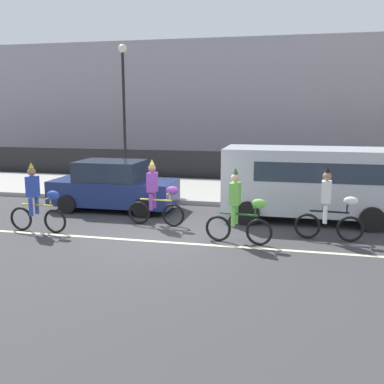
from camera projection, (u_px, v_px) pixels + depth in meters
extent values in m
plane|color=#38383A|center=(163.00, 236.00, 11.90)|extent=(80.00, 80.00, 0.00)
cube|color=beige|center=(158.00, 242.00, 11.42)|extent=(36.00, 0.14, 0.01)
cube|color=#9E9B93|center=(209.00, 191.00, 18.11)|extent=(60.00, 5.00, 0.15)
cube|color=black|center=(221.00, 166.00, 20.78)|extent=(40.00, 0.08, 1.40)
cube|color=#99939E|center=(205.00, 105.00, 29.03)|extent=(28.00, 8.00, 7.13)
torus|color=black|center=(55.00, 221.00, 12.16)|extent=(0.67, 0.09, 0.67)
torus|color=black|center=(21.00, 219.00, 12.41)|extent=(0.67, 0.09, 0.67)
cylinder|color=gold|center=(37.00, 205.00, 12.21)|extent=(0.97, 0.07, 0.05)
cylinder|color=gold|center=(32.00, 202.00, 12.23)|extent=(0.04, 0.04, 0.18)
cylinder|color=gold|center=(51.00, 202.00, 12.08)|extent=(0.04, 0.04, 0.23)
cylinder|color=gold|center=(50.00, 198.00, 12.06)|extent=(0.04, 0.50, 0.03)
ellipsoid|color=#2D47B2|center=(53.00, 195.00, 12.03)|extent=(0.36, 0.21, 0.24)
cube|color=#2D47B2|center=(33.00, 186.00, 12.14)|extent=(0.25, 0.33, 0.56)
sphere|color=#9E7051|center=(32.00, 172.00, 12.06)|extent=(0.22, 0.22, 0.22)
cone|color=gold|center=(31.00, 165.00, 12.03)|extent=(0.14, 0.14, 0.16)
cylinder|color=#2D47B2|center=(31.00, 207.00, 12.11)|extent=(0.11, 0.11, 0.48)
cylinder|color=#2D47B2|center=(37.00, 205.00, 12.37)|extent=(0.11, 0.11, 0.48)
torus|color=black|center=(173.00, 215.00, 12.84)|extent=(0.67, 0.11, 0.67)
torus|color=black|center=(139.00, 213.00, 13.12)|extent=(0.67, 0.11, 0.67)
cylinder|color=#E5D84C|center=(156.00, 200.00, 12.90)|extent=(0.97, 0.11, 0.05)
cylinder|color=#E5D84C|center=(151.00, 197.00, 12.93)|extent=(0.04, 0.04, 0.18)
cylinder|color=#E5D84C|center=(170.00, 197.00, 12.77)|extent=(0.04, 0.04, 0.23)
cylinder|color=#E5D84C|center=(170.00, 193.00, 12.75)|extent=(0.06, 0.50, 0.03)
ellipsoid|color=purple|center=(172.00, 190.00, 12.71)|extent=(0.37, 0.22, 0.24)
cube|color=purple|center=(152.00, 182.00, 12.84)|extent=(0.26, 0.33, 0.56)
sphere|color=#9E7051|center=(152.00, 168.00, 12.76)|extent=(0.22, 0.22, 0.22)
cone|color=#E5D84C|center=(152.00, 162.00, 12.73)|extent=(0.14, 0.14, 0.16)
cylinder|color=purple|center=(151.00, 202.00, 12.81)|extent=(0.11, 0.11, 0.48)
cylinder|color=purple|center=(154.00, 200.00, 13.07)|extent=(0.11, 0.11, 0.48)
torus|color=black|center=(259.00, 232.00, 11.06)|extent=(0.67, 0.15, 0.67)
torus|color=black|center=(218.00, 228.00, 11.41)|extent=(0.67, 0.15, 0.67)
cylinder|color=#266626|center=(239.00, 214.00, 11.16)|extent=(0.97, 0.16, 0.05)
cylinder|color=#266626|center=(233.00, 210.00, 11.19)|extent=(0.04, 0.04, 0.18)
cylinder|color=#266626|center=(255.00, 211.00, 11.00)|extent=(0.04, 0.04, 0.23)
cylinder|color=#266626|center=(256.00, 206.00, 10.98)|extent=(0.09, 0.50, 0.03)
ellipsoid|color=#72CC4C|center=(259.00, 204.00, 10.94)|extent=(0.38, 0.24, 0.24)
cube|color=#72CC4C|center=(235.00, 194.00, 11.10)|extent=(0.28, 0.35, 0.56)
sphere|color=beige|center=(235.00, 178.00, 11.02)|extent=(0.22, 0.22, 0.22)
cone|color=#266626|center=(235.00, 171.00, 10.99)|extent=(0.14, 0.14, 0.16)
cylinder|color=#72CC4C|center=(233.00, 217.00, 11.07)|extent=(0.11, 0.11, 0.48)
cylinder|color=#72CC4C|center=(236.00, 214.00, 11.33)|extent=(0.11, 0.11, 0.48)
torus|color=black|center=(350.00, 229.00, 11.35)|extent=(0.67, 0.11, 0.67)
torus|color=black|center=(307.00, 226.00, 11.64)|extent=(0.67, 0.11, 0.67)
cylinder|color=black|center=(329.00, 212.00, 11.42)|extent=(0.97, 0.11, 0.05)
cylinder|color=black|center=(323.00, 208.00, 11.45)|extent=(0.04, 0.04, 0.18)
cylinder|color=black|center=(347.00, 208.00, 11.28)|extent=(0.04, 0.04, 0.23)
cylinder|color=black|center=(347.00, 204.00, 11.26)|extent=(0.06, 0.50, 0.03)
ellipsoid|color=white|center=(351.00, 201.00, 11.23)|extent=(0.37, 0.22, 0.24)
cube|color=white|center=(326.00, 192.00, 11.36)|extent=(0.26, 0.33, 0.56)
sphere|color=#9E7051|center=(327.00, 176.00, 11.28)|extent=(0.22, 0.22, 0.22)
cone|color=black|center=(328.00, 169.00, 11.25)|extent=(0.14, 0.14, 0.16)
cylinder|color=white|center=(325.00, 214.00, 11.32)|extent=(0.11, 0.11, 0.48)
cylinder|color=white|center=(325.00, 212.00, 11.59)|extent=(0.11, 0.11, 0.48)
cube|color=silver|center=(308.00, 180.00, 13.44)|extent=(5.00, 2.00, 1.90)
cube|color=#283342|center=(323.00, 169.00, 13.29)|extent=(3.90, 2.02, 0.56)
cylinder|color=black|center=(372.00, 219.00, 12.27)|extent=(0.70, 0.22, 0.70)
cylinder|color=black|center=(362.00, 204.00, 14.19)|extent=(0.70, 0.22, 0.70)
cylinder|color=black|center=(248.00, 213.00, 13.01)|extent=(0.70, 0.22, 0.70)
cylinder|color=black|center=(254.00, 200.00, 14.93)|extent=(0.70, 0.22, 0.70)
cube|color=navy|center=(114.00, 192.00, 14.95)|extent=(4.10, 1.72, 0.80)
cube|color=#232D3D|center=(111.00, 170.00, 14.84)|extent=(2.10, 1.58, 0.64)
cylinder|color=black|center=(142.00, 208.00, 13.90)|extent=(0.60, 0.20, 0.60)
cylinder|color=black|center=(158.00, 197.00, 15.55)|extent=(0.60, 0.20, 0.60)
cylinder|color=black|center=(67.00, 204.00, 14.46)|extent=(0.60, 0.20, 0.60)
cylinder|color=black|center=(91.00, 194.00, 16.10)|extent=(0.60, 0.20, 0.60)
cylinder|color=black|center=(124.00, 119.00, 19.47)|extent=(0.12, 0.12, 5.50)
sphere|color=#EAEACC|center=(122.00, 48.00, 18.93)|extent=(0.36, 0.36, 0.36)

